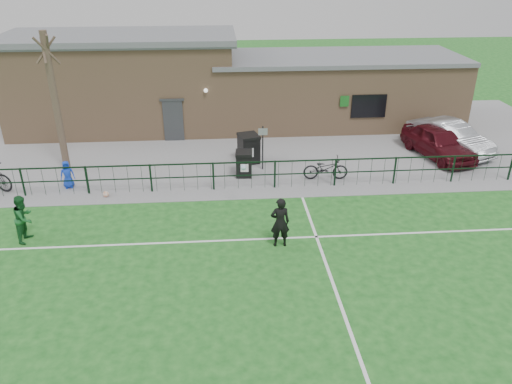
{
  "coord_description": "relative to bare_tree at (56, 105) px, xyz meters",
  "views": [
    {
      "loc": [
        -1.18,
        -10.45,
        8.88
      ],
      "look_at": [
        0.0,
        5.0,
        1.3
      ],
      "focal_mm": 35.0,
      "sensor_mm": 36.0,
      "label": 1
    }
  ],
  "objects": [
    {
      "name": "ground",
      "position": [
        8.0,
        -10.5,
        -3.0
      ],
      "size": [
        90.0,
        90.0,
        0.0
      ],
      "primitive_type": "plane",
      "color": "#19571B",
      "rests_on": "ground"
    },
    {
      "name": "perimeter_fence",
      "position": [
        8.0,
        -2.5,
        -2.4
      ],
      "size": [
        28.0,
        0.1,
        1.2
      ],
      "primitive_type": "cube",
      "color": "black",
      "rests_on": "ground"
    },
    {
      "name": "pitch_line_perp",
      "position": [
        10.0,
        -10.5,
        -3.0
      ],
      "size": [
        0.1,
        16.0,
        0.01
      ],
      "primitive_type": "cube",
      "color": "white",
      "rests_on": "ground"
    },
    {
      "name": "spectator_child",
      "position": [
        0.56,
        -1.86,
        -2.4
      ],
      "size": [
        0.64,
        0.5,
        1.16
      ],
      "primitive_type": "imported",
      "rotation": [
        0.0,
        0.0,
        0.26
      ],
      "color": "blue",
      "rests_on": "paving_strip"
    },
    {
      "name": "bicycle_e",
      "position": [
        11.24,
        -1.84,
        -2.49
      ],
      "size": [
        1.92,
        0.78,
        0.99
      ],
      "primitive_type": "imported",
      "rotation": [
        0.0,
        0.0,
        1.51
      ],
      "color": "black",
      "rests_on": "paving_strip"
    },
    {
      "name": "wheelie_bin_right",
      "position": [
        8.11,
        0.33,
        -2.36
      ],
      "size": [
        1.03,
        1.1,
        1.23
      ],
      "primitive_type": "cube",
      "rotation": [
        0.0,
        0.0,
        0.27
      ],
      "color": "black",
      "rests_on": "paving_strip"
    },
    {
      "name": "sign_post",
      "position": [
        8.67,
        -0.57,
        -1.98
      ],
      "size": [
        0.07,
        0.07,
        2.0
      ],
      "primitive_type": "cylinder",
      "rotation": [
        0.0,
        0.0,
        0.27
      ],
      "color": "black",
      "rests_on": "paving_strip"
    },
    {
      "name": "wheelie_bin_left",
      "position": [
        7.81,
        -1.19,
        -2.47
      ],
      "size": [
        0.72,
        0.8,
        1.01
      ],
      "primitive_type": "cube",
      "rotation": [
        0.0,
        0.0,
        -0.07
      ],
      "color": "black",
      "rests_on": "paving_strip"
    },
    {
      "name": "car_maroon",
      "position": [
        17.02,
        0.31,
        -2.26
      ],
      "size": [
        2.68,
        4.52,
        1.44
      ],
      "primitive_type": "imported",
      "rotation": [
        0.0,
        0.0,
        0.24
      ],
      "color": "#450C14",
      "rests_on": "paving_strip"
    },
    {
      "name": "outfield_player",
      "position": [
        0.23,
        -5.92,
        -2.18
      ],
      "size": [
        0.75,
        0.89,
        1.65
      ],
      "primitive_type": "imported",
      "rotation": [
        0.0,
        0.0,
        1.41
      ],
      "color": "#195A27",
      "rests_on": "ground"
    },
    {
      "name": "bare_tree",
      "position": [
        0.0,
        0.0,
        0.0
      ],
      "size": [
        0.3,
        0.3,
        6.0
      ],
      "primitive_type": "cylinder",
      "color": "#4A382D",
      "rests_on": "ground"
    },
    {
      "name": "clubhouse",
      "position": [
        7.12,
        6.0,
        -0.78
      ],
      "size": [
        24.25,
        5.4,
        4.96
      ],
      "color": "tan",
      "rests_on": "ground"
    },
    {
      "name": "car_silver",
      "position": [
        17.84,
        0.94,
        -2.25
      ],
      "size": [
        3.25,
        4.65,
        1.45
      ],
      "primitive_type": "imported",
      "rotation": [
        0.0,
        0.0,
        0.44
      ],
      "color": "#9D9FA4",
      "rests_on": "paving_strip"
    },
    {
      "name": "ball_ground",
      "position": [
        2.24,
        -2.84,
        -2.88
      ],
      "size": [
        0.25,
        0.25,
        0.25
      ],
      "primitive_type": "sphere",
      "color": "silver",
      "rests_on": "ground"
    },
    {
      "name": "goalkeeper_kick",
      "position": [
        8.65,
        -6.86,
        -2.11
      ],
      "size": [
        1.47,
        3.18,
        1.74
      ],
      "color": "black",
      "rests_on": "ground"
    },
    {
      "name": "pitch_line_mid",
      "position": [
        8.0,
        -6.5,
        -3.0
      ],
      "size": [
        28.0,
        0.1,
        0.01
      ],
      "primitive_type": "cube",
      "color": "white",
      "rests_on": "ground"
    },
    {
      "name": "paving_strip",
      "position": [
        8.0,
        3.0,
        -2.99
      ],
      "size": [
        34.0,
        13.0,
        0.02
      ],
      "primitive_type": "cube",
      "color": "gray",
      "rests_on": "ground"
    },
    {
      "name": "pitch_line_touch",
      "position": [
        8.0,
        -2.7,
        -3.0
      ],
      "size": [
        28.0,
        0.1,
        0.01
      ],
      "primitive_type": "cube",
      "color": "white",
      "rests_on": "ground"
    }
  ]
}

